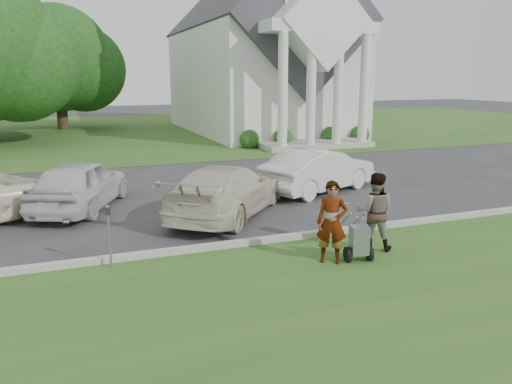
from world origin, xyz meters
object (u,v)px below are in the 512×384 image
tree_back (58,63)px  striping_cart (359,241)px  car_b (80,184)px  car_d (319,170)px  person_left (332,223)px  church (260,44)px  parking_meter_near (109,229)px  car_c (226,191)px  person_right (374,212)px

tree_back → striping_cart: size_ratio=8.09×
car_b → car_d: (7.63, -0.45, -0.01)m
striping_cart → car_d: car_d is taller
tree_back → person_left: (5.17, -31.09, -3.86)m
church → parking_meter_near: size_ratio=18.36×
person_left → church: bearing=104.1°
tree_back → car_b: 24.94m
tree_back → person_left: 31.75m
church → striping_cart: church is taller
church → car_c: size_ratio=4.87×
church → car_c: church is taller
striping_cart → tree_back: bearing=111.4°
parking_meter_near → car_b: (-0.39, 5.15, -0.08)m
person_left → tree_back: bearing=131.5°
parking_meter_near → car_c: 4.51m
tree_back → person_right: 31.60m
striping_cart → car_b: size_ratio=0.27×
person_left → parking_meter_near: person_left is taller
church → striping_cart: 26.00m
tree_back → striping_cart: bearing=-79.6°
person_left → car_d: 6.69m
striping_cart → car_c: bearing=119.9°
parking_meter_near → tree_back: bearing=91.6°
tree_back → person_left: size_ratio=5.54×
parking_meter_near → car_d: (7.24, 4.70, -0.09)m
tree_back → car_b: (0.43, -24.61, -3.98)m
tree_back → person_right: tree_back is taller
church → car_d: 19.55m
tree_back → person_left: tree_back is taller
church → tree_back: size_ratio=2.51×
striping_cart → car_c: 4.68m
person_right → car_d: person_right is taller
parking_meter_near → car_b: bearing=94.3°
parking_meter_near → car_c: car_c is taller
car_d → person_left: bearing=131.3°
tree_back → parking_meter_near: tree_back is taller
parking_meter_near → car_b: 5.16m
person_right → person_left: bearing=48.7°
parking_meter_near → car_c: size_ratio=0.27×
person_right → car_d: 5.85m
church → person_right: church is taller
car_b → car_c: (3.79, -2.19, -0.03)m
striping_cart → parking_meter_near: 5.15m
parking_meter_near → striping_cart: bearing=-16.6°
car_b → tree_back: bearing=-65.6°
tree_back → car_c: 27.43m
person_right → car_c: bearing=-28.4°
car_d → church: bearing=-38.3°
church → person_right: bearing=-105.4°
church → person_left: church is taller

